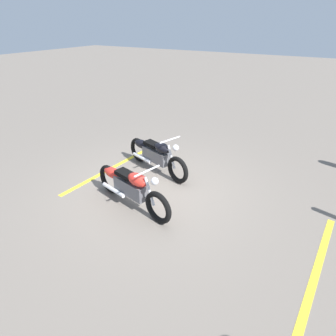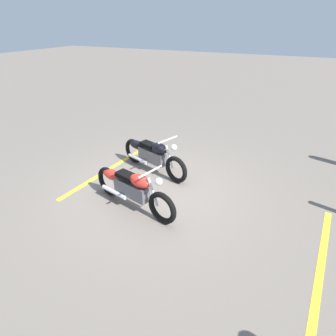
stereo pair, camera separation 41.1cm
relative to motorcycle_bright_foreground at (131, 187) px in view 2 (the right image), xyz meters
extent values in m
plane|color=slate|center=(0.05, 0.78, -0.46)|extent=(60.00, 60.00, 0.00)
torus|color=black|center=(0.81, -0.19, -0.13)|extent=(0.68, 0.27, 0.67)
torus|color=black|center=(-0.70, 0.17, -0.13)|extent=(0.68, 0.27, 0.67)
cube|color=#59595E|center=(0.01, 0.00, -0.04)|extent=(0.87, 0.41, 0.32)
ellipsoid|color=red|center=(0.27, -0.06, 0.26)|extent=(0.57, 0.39, 0.24)
ellipsoid|color=red|center=(-0.55, 0.14, 0.10)|extent=(0.60, 0.37, 0.22)
cube|color=black|center=(-0.12, 0.03, 0.24)|extent=(0.48, 0.34, 0.09)
cylinder|color=silver|center=(0.59, -0.14, 0.13)|extent=(0.27, 0.12, 0.56)
cylinder|color=silver|center=(0.54, -0.13, 0.56)|extent=(0.18, 0.61, 0.04)
sphere|color=silver|center=(0.74, -0.18, 0.42)|extent=(0.15, 0.15, 0.15)
cylinder|color=silver|center=(-0.41, -0.04, -0.20)|extent=(0.70, 0.25, 0.09)
torus|color=black|center=(0.40, 1.34, -0.13)|extent=(0.67, 0.31, 0.67)
torus|color=black|center=(-1.08, 1.82, -0.13)|extent=(0.67, 0.31, 0.67)
cube|color=#59595E|center=(-0.39, 1.59, -0.04)|extent=(0.87, 0.47, 0.32)
ellipsoid|color=black|center=(-0.13, 1.51, 0.26)|extent=(0.58, 0.43, 0.24)
ellipsoid|color=black|center=(-0.93, 1.77, 0.10)|extent=(0.61, 0.40, 0.22)
cube|color=black|center=(-0.51, 1.63, 0.24)|extent=(0.49, 0.36, 0.09)
cylinder|color=silver|center=(0.18, 1.41, 0.13)|extent=(0.27, 0.14, 0.56)
cylinder|color=silver|center=(0.13, 1.42, 0.56)|extent=(0.23, 0.60, 0.04)
sphere|color=silver|center=(0.32, 1.36, 0.42)|extent=(0.15, 0.15, 0.15)
cylinder|color=silver|center=(-0.81, 1.58, -0.20)|extent=(0.69, 0.30, 0.09)
cube|color=yellow|center=(-1.46, 1.05, -0.46)|extent=(0.35, 3.20, 0.01)
cube|color=yellow|center=(3.62, -0.03, -0.46)|extent=(0.35, 3.20, 0.01)
camera|label=1|loc=(3.25, -3.97, 3.06)|focal=30.68mm
camera|label=2|loc=(2.89, -4.16, 3.06)|focal=30.68mm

